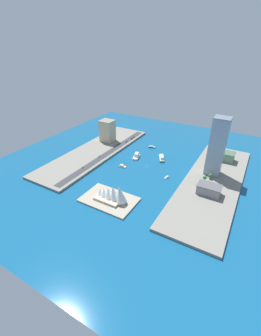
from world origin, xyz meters
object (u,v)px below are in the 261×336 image
object	(u,v)px
ferry_green_doubledeck	(162,158)
sedan_silver	(99,157)
tower_tall_glass	(217,147)
hatchback_blue	(127,142)
taxi_yellow_cab	(82,168)
pickup_red	(134,137)
office_block_beige	(107,131)
ferry_white_commuter	(136,156)
traffic_light_waterfront	(126,142)
opera_landmark	(112,194)
warehouse_low_gray	(209,189)
terminal_long_green	(222,155)
water_taxi_orange	(122,166)
patrol_launch_navy	(152,147)
sailboat_small_white	(167,177)
suv_black	(132,139)

from	to	relation	value
ferry_green_doubledeck	sedan_silver	xyz separation A→B (m)	(88.06, 49.51, 1.49)
tower_tall_glass	hatchback_blue	size ratio (longest dim) A/B	18.29
taxi_yellow_cab	pickup_red	world-z (taller)	pickup_red
hatchback_blue	office_block_beige	bearing A→B (deg)	18.09
hatchback_blue	pickup_red	size ratio (longest dim) A/B	0.95
tower_tall_glass	office_block_beige	bearing A→B (deg)	-6.74
ferry_white_commuter	taxi_yellow_cab	distance (m)	89.82
traffic_light_waterfront	opera_landmark	world-z (taller)	opera_landmark
warehouse_low_gray	terminal_long_green	bearing A→B (deg)	-87.34
ferry_white_commuter	water_taxi_orange	bearing A→B (deg)	83.83
terminal_long_green	traffic_light_waterfront	xyz separation A→B (m)	(160.69, 26.32, -2.51)
terminal_long_green	sedan_silver	xyz separation A→B (m)	(171.80, 90.78, -5.93)
pickup_red	tower_tall_glass	bearing A→B (deg)	159.39
tower_tall_glass	patrol_launch_navy	bearing A→B (deg)	-20.13
water_taxi_orange	tower_tall_glass	bearing A→B (deg)	-160.14
pickup_red	warehouse_low_gray	bearing A→B (deg)	146.09
sailboat_small_white	sedan_silver	bearing A→B (deg)	0.14
ferry_green_doubledeck	taxi_yellow_cab	xyz separation A→B (m)	(87.66, 91.09, 1.43)
terminal_long_green	ferry_green_doubledeck	bearing A→B (deg)	26.23
terminal_long_green	suv_black	bearing A→B (deg)	-0.58
ferry_white_commuter	sedan_silver	size ratio (longest dim) A/B	4.28
sailboat_small_white	hatchback_blue	xyz separation A→B (m)	(110.20, -74.58, 3.08)
terminal_long_green	traffic_light_waterfront	size ratio (longest dim) A/B	5.98
sedan_silver	taxi_yellow_cab	xyz separation A→B (m)	(-0.40, 41.58, -0.06)
taxi_yellow_cab	suv_black	size ratio (longest dim) A/B	0.97
warehouse_low_gray	pickup_red	size ratio (longest dim) A/B	6.04
sedan_silver	suv_black	distance (m)	92.77
tower_tall_glass	suv_black	bearing A→B (deg)	-17.88
ferry_green_doubledeck	warehouse_low_gray	xyz separation A→B (m)	(-88.54, 62.05, 6.71)
patrol_launch_navy	hatchback_blue	world-z (taller)	hatchback_blue
ferry_green_doubledeck	taxi_yellow_cab	size ratio (longest dim) A/B	5.73
hatchback_blue	warehouse_low_gray	bearing A→B (deg)	152.79
hatchback_blue	pickup_red	bearing A→B (deg)	-91.97
terminal_long_green	taxi_yellow_cab	distance (m)	216.64
suv_black	water_taxi_orange	bearing A→B (deg)	111.97
opera_landmark	water_taxi_orange	bearing A→B (deg)	-66.05
tower_tall_glass	suv_black	size ratio (longest dim) A/B	16.88
tower_tall_glass	sedan_silver	bearing A→B (deg)	13.44
suv_black	opera_landmark	bearing A→B (deg)	112.86
office_block_beige	traffic_light_waterfront	xyz separation A→B (m)	(-38.85, -0.80, -15.13)
warehouse_low_gray	suv_black	bearing A→B (deg)	-31.87
ferry_green_doubledeck	sailboat_small_white	world-z (taller)	sailboat_small_white
tower_tall_glass	ferry_green_doubledeck	bearing A→B (deg)	-6.42
taxi_yellow_cab	sailboat_small_white	bearing A→B (deg)	-160.22
patrol_launch_navy	terminal_long_green	world-z (taller)	terminal_long_green
patrol_launch_navy	office_block_beige	distance (m)	87.49
tower_tall_glass	taxi_yellow_cab	distance (m)	191.65
sedan_silver	traffic_light_waterfront	bearing A→B (deg)	-99.78
ferry_green_doubledeck	hatchback_blue	xyz separation A→B (m)	(81.45, -25.36, 1.51)
ferry_green_doubledeck	hatchback_blue	distance (m)	85.32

